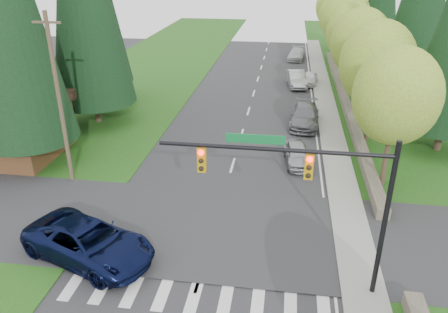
% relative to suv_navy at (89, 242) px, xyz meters
% --- Properties ---
extents(grass_east, '(14.00, 110.00, 0.06)m').
position_rel_suv_navy_xyz_m(grass_east, '(18.20, 15.00, -0.85)').
color(grass_east, '#224A13').
rests_on(grass_east, ground).
extents(grass_west, '(14.00, 110.00, 0.06)m').
position_rel_suv_navy_xyz_m(grass_west, '(-7.80, 15.00, -0.85)').
color(grass_west, '#224A13').
rests_on(grass_west, ground).
extents(cross_street, '(120.00, 8.00, 0.10)m').
position_rel_suv_navy_xyz_m(cross_street, '(5.20, 3.00, -0.88)').
color(cross_street, '#28282B').
rests_on(cross_street, ground).
extents(sidewalk_east, '(1.80, 80.00, 0.13)m').
position_rel_suv_navy_xyz_m(sidewalk_east, '(12.10, 17.00, -0.81)').
color(sidewalk_east, gray).
rests_on(sidewalk_east, ground).
extents(curb_east, '(0.20, 80.00, 0.13)m').
position_rel_suv_navy_xyz_m(curb_east, '(11.25, 17.00, -0.81)').
color(curb_east, gray).
rests_on(curb_east, ground).
extents(stone_wall_north, '(0.70, 40.00, 0.70)m').
position_rel_suv_navy_xyz_m(stone_wall_north, '(13.80, 25.00, -0.53)').
color(stone_wall_north, '#4C4438').
rests_on(stone_wall_north, ground).
extents(traffic_signal, '(8.70, 0.37, 6.80)m').
position_rel_suv_navy_xyz_m(traffic_signal, '(9.57, -0.50, 4.11)').
color(traffic_signal, black).
rests_on(traffic_signal, ground).
extents(brown_building, '(8.40, 8.40, 5.40)m').
position_rel_suv_navy_xyz_m(brown_building, '(-9.80, 10.00, 2.26)').
color(brown_building, '#4C2D19').
rests_on(brown_building, ground).
extents(utility_pole, '(1.60, 0.24, 10.00)m').
position_rel_suv_navy_xyz_m(utility_pole, '(-4.30, 7.00, 4.27)').
color(utility_pole, '#473828').
rests_on(utility_pole, ground).
extents(decid_tree_0, '(4.80, 4.80, 8.37)m').
position_rel_suv_navy_xyz_m(decid_tree_0, '(14.40, 9.00, 4.72)').
color(decid_tree_0, '#38281C').
rests_on(decid_tree_0, ground).
extents(decid_tree_1, '(5.20, 5.20, 8.80)m').
position_rel_suv_navy_xyz_m(decid_tree_1, '(14.50, 16.00, 4.92)').
color(decid_tree_1, '#38281C').
rests_on(decid_tree_1, ground).
extents(decid_tree_2, '(5.00, 5.00, 8.82)m').
position_rel_suv_navy_xyz_m(decid_tree_2, '(14.30, 23.00, 5.05)').
color(decid_tree_2, '#38281C').
rests_on(decid_tree_2, ground).
extents(decid_tree_3, '(5.00, 5.00, 8.55)m').
position_rel_suv_navy_xyz_m(decid_tree_3, '(14.40, 30.00, 4.79)').
color(decid_tree_3, '#38281C').
rests_on(decid_tree_3, ground).
extents(decid_tree_4, '(5.40, 5.40, 9.18)m').
position_rel_suv_navy_xyz_m(decid_tree_4, '(14.50, 37.00, 5.19)').
color(decid_tree_4, '#38281C').
rests_on(decid_tree_4, ground).
extents(decid_tree_5, '(4.80, 4.80, 8.30)m').
position_rel_suv_navy_xyz_m(decid_tree_5, '(14.30, 44.00, 4.66)').
color(decid_tree_5, '#38281C').
rests_on(decid_tree_5, ground).
extents(decid_tree_6, '(5.20, 5.20, 8.86)m').
position_rel_suv_navy_xyz_m(decid_tree_6, '(14.40, 51.00, 4.99)').
color(decid_tree_6, '#38281C').
rests_on(decid_tree_6, ground).
extents(conifer_w_b, '(5.44, 5.44, 17.80)m').
position_rel_suv_navy_xyz_m(conifer_w_b, '(-10.80, 13.00, 8.91)').
color(conifer_w_b, '#38281C').
rests_on(conifer_w_b, ground).
extents(suv_navy, '(6.93, 4.98, 1.75)m').
position_rel_suv_navy_xyz_m(suv_navy, '(0.00, 0.00, 0.00)').
color(suv_navy, black).
rests_on(suv_navy, ground).
extents(parked_car_a, '(2.02, 4.07, 1.33)m').
position_rel_suv_navy_xyz_m(parked_car_a, '(9.40, 11.41, -0.21)').
color(parked_car_a, '#A1A1A6').
rests_on(parked_car_a, ground).
extents(parked_car_b, '(2.55, 5.54, 1.57)m').
position_rel_suv_navy_xyz_m(parked_car_b, '(10.01, 18.70, -0.09)').
color(parked_car_b, slate).
rests_on(parked_car_b, ground).
extents(parked_car_c, '(2.25, 4.93, 1.57)m').
position_rel_suv_navy_xyz_m(parked_car_c, '(9.40, 30.17, -0.09)').
color(parked_car_c, '#A8A8AD').
rests_on(parked_car_c, ground).
extents(parked_car_d, '(1.96, 3.91, 1.28)m').
position_rel_suv_navy_xyz_m(parked_car_d, '(10.80, 31.13, -0.24)').
color(parked_car_d, white).
rests_on(parked_car_d, ground).
extents(parked_car_e, '(2.48, 5.00, 1.40)m').
position_rel_suv_navy_xyz_m(parked_car_e, '(9.40, 42.97, -0.18)').
color(parked_car_e, '#ABABB0').
rests_on(parked_car_e, ground).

